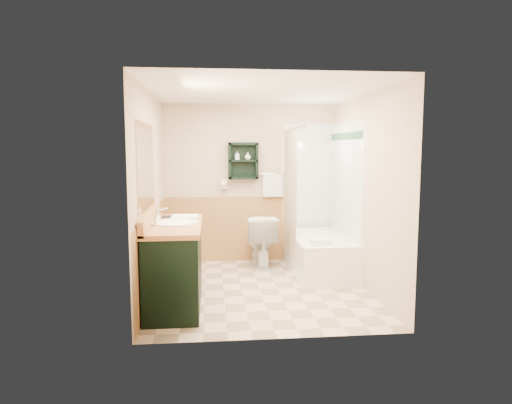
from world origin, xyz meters
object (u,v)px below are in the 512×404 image
(bathtub, at_px, (321,255))
(soap_bottle_b, at_px, (248,157))
(vanity_book, at_px, (162,209))
(wall_shelf, at_px, (243,161))
(soap_bottle_a, at_px, (237,158))
(vanity, at_px, (175,264))
(hair_dryer, at_px, (223,184))
(toilet, at_px, (260,241))

(bathtub, relative_size, soap_bottle_b, 13.39)
(vanity_book, height_order, soap_bottle_b, soap_bottle_b)
(wall_shelf, xyz_separation_m, soap_bottle_b, (0.07, -0.01, 0.06))
(wall_shelf, xyz_separation_m, soap_bottle_a, (-0.09, -0.01, 0.05))
(wall_shelf, height_order, soap_bottle_b, wall_shelf)
(wall_shelf, xyz_separation_m, vanity_book, (-1.06, -1.50, -0.53))
(vanity, bearing_deg, wall_shelf, 64.37)
(hair_dryer, distance_m, bathtub, 1.80)
(toilet, bearing_deg, bathtub, 150.14)
(vanity, height_order, toilet, vanity)
(wall_shelf, distance_m, vanity_book, 1.91)
(hair_dryer, height_order, bathtub, hair_dryer)
(vanity, distance_m, toilet, 1.90)
(bathtub, bearing_deg, vanity_book, -160.23)
(hair_dryer, height_order, toilet, hair_dryer)
(vanity_book, bearing_deg, wall_shelf, 44.25)
(bathtub, bearing_deg, soap_bottle_a, 146.20)
(hair_dryer, bearing_deg, bathtub, -30.30)
(wall_shelf, distance_m, bathtub, 1.81)
(bathtub, height_order, vanity_book, vanity_book)
(hair_dryer, xyz_separation_m, soap_bottle_b, (0.37, -0.03, 0.41))
(wall_shelf, bearing_deg, hair_dryer, 175.24)
(soap_bottle_b, bearing_deg, soap_bottle_a, 180.00)
(soap_bottle_a, bearing_deg, wall_shelf, 3.28)
(wall_shelf, height_order, soap_bottle_a, wall_shelf)
(bathtub, bearing_deg, toilet, 152.19)
(bathtub, height_order, soap_bottle_a, soap_bottle_a)
(toilet, distance_m, soap_bottle_b, 1.28)
(hair_dryer, xyz_separation_m, toilet, (0.52, -0.35, -0.82))
(vanity, distance_m, soap_bottle_b, 2.39)
(vanity, distance_m, soap_bottle_a, 2.33)
(vanity, distance_m, bathtub, 2.23)
(hair_dryer, xyz_separation_m, soap_bottle_a, (0.21, -0.03, 0.40))
(wall_shelf, xyz_separation_m, toilet, (0.22, -0.33, -1.17))
(vanity_book, xyz_separation_m, soap_bottle_b, (1.13, 1.49, 0.58))
(hair_dryer, relative_size, toilet, 0.31)
(hair_dryer, height_order, vanity_book, hair_dryer)
(bathtub, bearing_deg, wall_shelf, 143.83)
(vanity, bearing_deg, soap_bottle_a, 66.53)
(wall_shelf, height_order, hair_dryer, wall_shelf)
(vanity_book, bearing_deg, bathtub, 9.29)
(bathtub, height_order, toilet, toilet)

